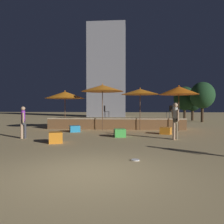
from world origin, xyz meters
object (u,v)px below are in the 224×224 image
cube_seat_2 (166,131)px  background_tree_2 (193,102)px  background_tree_0 (202,95)px  bistro_chair_1 (170,110)px  cube_seat_0 (56,137)px  cube_seat_3 (75,129)px  cube_seat_1 (120,133)px  background_tree_1 (185,99)px  frisbee_disc (135,160)px  patio_umbrella_3 (179,90)px  patio_umbrella_1 (65,95)px  bistro_chair_0 (106,110)px  person_2 (23,122)px  person_3 (175,119)px  patio_umbrella_0 (140,92)px  patio_umbrella_2 (102,88)px

cube_seat_2 → background_tree_2: (5.23, 13.07, 1.99)m
cube_seat_2 → background_tree_0: size_ratio=0.18×
bistro_chair_1 → background_tree_2: size_ratio=0.27×
cube_seat_0 → cube_seat_3: bearing=92.7°
cube_seat_1 → background_tree_1: bearing=64.0°
background_tree_0 → frisbee_disc: bearing=-113.7°
cube_seat_3 → background_tree_0: (11.13, 9.83, 2.61)m
patio_umbrella_3 → background_tree_2: size_ratio=0.93×
background_tree_1 → frisbee_disc: bearing=-107.9°
patio_umbrella_1 → bistro_chair_0: bearing=19.2°
bistro_chair_0 → background_tree_2: background_tree_2 is taller
bistro_chair_1 → background_tree_2: (4.37, 9.84, 0.84)m
cube_seat_1 → background_tree_2: background_tree_2 is taller
bistro_chair_0 → person_2: bearing=154.5°
cube_seat_3 → cube_seat_1: bearing=-35.0°
patio_umbrella_1 → person_3: 8.27m
patio_umbrella_0 → cube_seat_1: size_ratio=4.25×
cube_seat_2 → bistro_chair_1: bistro_chair_1 is taller
patio_umbrella_3 → background_tree_1: background_tree_1 is taller
cube_seat_0 → cube_seat_3: cube_seat_0 is taller
background_tree_0 → cube_seat_3: bearing=-138.5°
patio_umbrella_3 → bistro_chair_1: size_ratio=3.39×
cube_seat_3 → bistro_chair_0: (1.71, 2.59, 1.15)m
patio_umbrella_1 → patio_umbrella_2: patio_umbrella_2 is taller
person_2 → bistro_chair_1: bearing=7.5°
cube_seat_0 → cube_seat_1: size_ratio=1.09×
patio_umbrella_1 → bistro_chair_1: (7.58, 0.91, -1.10)m
patio_umbrella_3 → person_3: (-1.04, -3.97, -1.70)m
person_3 → frisbee_disc: size_ratio=7.27×
patio_umbrella_1 → frisbee_disc: (4.76, -8.79, -2.43)m
patio_umbrella_0 → cube_seat_2: patio_umbrella_0 is taller
person_2 → bistro_chair_1: 10.05m
frisbee_disc → person_2: bearing=143.2°
frisbee_disc → patio_umbrella_1: bearing=118.4°
patio_umbrella_3 → cube_seat_3: 7.30m
cube_seat_2 → background_tree_1: (4.28, 12.86, 2.36)m
patio_umbrella_0 → patio_umbrella_1: size_ratio=1.04×
cube_seat_2 → frisbee_disc: (-1.96, -6.47, -0.18)m
bistro_chair_0 → bistro_chair_1: 4.77m
patio_umbrella_0 → background_tree_1: 12.16m
patio_umbrella_1 → background_tree_1: 15.23m
person_2 → bistro_chair_1: bistro_chair_1 is taller
patio_umbrella_2 → cube_seat_2: 5.15m
patio_umbrella_1 → person_3: bearing=-32.9°
patio_umbrella_0 → background_tree_0: bearing=50.7°
patio_umbrella_0 → patio_umbrella_2: (-2.58, -0.23, 0.24)m
patio_umbrella_0 → person_3: bearing=-70.3°
patio_umbrella_2 → person_3: patio_umbrella_2 is taller
patio_umbrella_1 → background_tree_1: (11.00, 10.53, 0.12)m
person_2 → background_tree_2: background_tree_2 is taller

